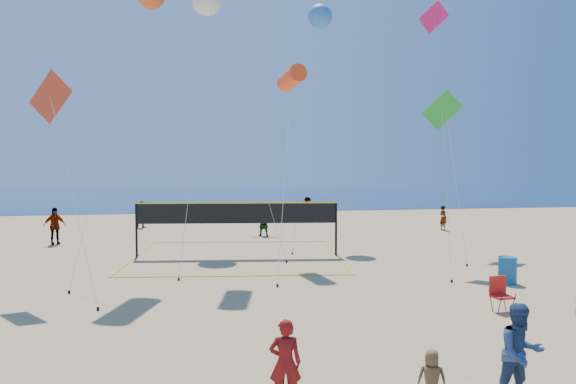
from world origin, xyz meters
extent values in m
plane|color=tan|center=(0.00, 0.00, 0.00)|extent=(120.00, 120.00, 0.00)
cube|color=navy|center=(0.00, 62.00, 0.01)|extent=(140.00, 50.00, 0.03)
imported|color=maroon|center=(-1.73, -1.28, 0.77)|extent=(0.61, 0.45, 1.55)
imported|color=brown|center=(0.15, -3.07, 1.04)|extent=(0.51, 0.42, 0.89)
imported|color=navy|center=(2.37, -1.87, 0.89)|extent=(0.87, 0.68, 1.78)
imported|color=gray|center=(-10.15, 19.92, 0.96)|extent=(1.21, 0.91, 1.92)
imported|color=gray|center=(0.98, 21.33, 0.82)|extent=(1.60, 0.87, 1.64)
imported|color=gray|center=(12.41, 21.99, 0.77)|extent=(0.51, 0.65, 1.55)
imported|color=gray|center=(-6.23, 26.79, 0.86)|extent=(1.02, 0.92, 1.73)
imported|color=gray|center=(5.47, 30.06, 0.84)|extent=(0.87, 1.20, 1.68)
cube|color=red|center=(5.39, 3.71, 0.44)|extent=(0.57, 0.53, 0.06)
cube|color=red|center=(5.38, 3.92, 0.73)|extent=(0.54, 0.09, 0.54)
cylinder|color=black|center=(5.19, 3.49, 0.24)|extent=(0.05, 0.27, 0.69)
cylinder|color=black|center=(5.16, 3.88, 0.24)|extent=(0.05, 0.27, 0.69)
cylinder|color=black|center=(5.62, 3.53, 0.24)|extent=(0.05, 0.27, 0.69)
cylinder|color=black|center=(5.59, 3.92, 0.24)|extent=(0.05, 0.27, 0.69)
cylinder|color=#15548E|center=(7.67, 7.13, 0.47)|extent=(0.79, 0.79, 0.94)
cylinder|color=black|center=(-5.61, 15.08, 1.20)|extent=(0.10, 0.10, 2.40)
cylinder|color=black|center=(3.31, 13.97, 1.20)|extent=(0.10, 0.10, 2.40)
cube|color=black|center=(-1.15, 14.53, 1.95)|extent=(8.92, 1.13, 0.90)
cube|color=yellow|center=(-1.15, 14.53, 2.43)|extent=(8.92, 1.14, 0.06)
cube|color=yellow|center=(-1.71, 10.07, 0.01)|extent=(9.13, 1.18, 0.02)
cube|color=yellow|center=(-0.60, 18.99, 0.01)|extent=(9.13, 1.18, 0.02)
cylinder|color=silver|center=(-6.12, 10.45, 5.67)|extent=(2.11, 4.36, 11.25)
cylinder|color=black|center=(-7.17, 8.28, 0.05)|extent=(0.08, 0.08, 0.10)
cylinder|color=silver|center=(-2.83, 12.10, 6.63)|extent=(1.75, 4.90, 13.16)
cylinder|color=black|center=(-3.70, 9.66, 0.05)|extent=(0.08, 0.08, 0.10)
cylinder|color=#FF4818|center=(1.23, 13.93, 7.97)|extent=(1.08, 1.99, 1.03)
cylinder|color=silver|center=(0.43, 10.97, 4.01)|extent=(1.61, 5.94, 7.93)
cylinder|color=black|center=(-0.37, 8.00, 0.05)|extent=(0.08, 0.08, 0.10)
cube|color=#BC3920|center=(-7.84, 9.33, 6.44)|extent=(1.60, 0.92, 1.80)
cylinder|color=silver|center=(-6.88, 7.63, 3.25)|extent=(1.94, 3.43, 6.40)
cylinder|color=black|center=(-5.92, 5.92, 0.05)|extent=(0.08, 0.08, 0.10)
cube|color=green|center=(7.03, 11.09, 6.42)|extent=(1.59, 0.55, 1.65)
cylinder|color=silver|center=(6.42, 9.35, 3.23)|extent=(1.22, 3.49, 6.38)
cylinder|color=black|center=(5.82, 7.62, 0.05)|extent=(0.08, 0.08, 0.10)
cube|color=#F81E6B|center=(9.67, 17.80, 12.00)|extent=(1.80, 0.25, 1.78)
cylinder|color=silver|center=(8.78, 14.11, 6.03)|extent=(1.80, 7.38, 11.96)
cylinder|color=black|center=(7.89, 10.43, 0.05)|extent=(0.08, 0.08, 0.10)
sphere|color=silver|center=(-2.21, 20.61, 13.06)|extent=(2.01, 2.01, 1.66)
cylinder|color=silver|center=(-0.73, 16.55, 6.55)|extent=(2.98, 8.14, 13.02)
cylinder|color=black|center=(0.75, 12.49, 0.05)|extent=(0.08, 0.08, 0.10)
sphere|color=#3379CC|center=(4.14, 20.63, 12.51)|extent=(1.71, 1.71, 1.35)
cylinder|color=silver|center=(2.76, 17.62, 6.28)|extent=(2.76, 6.05, 12.47)
cylinder|color=black|center=(1.39, 14.60, 0.05)|extent=(0.08, 0.08, 0.10)
camera|label=1|loc=(-3.38, -10.67, 4.24)|focal=35.00mm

